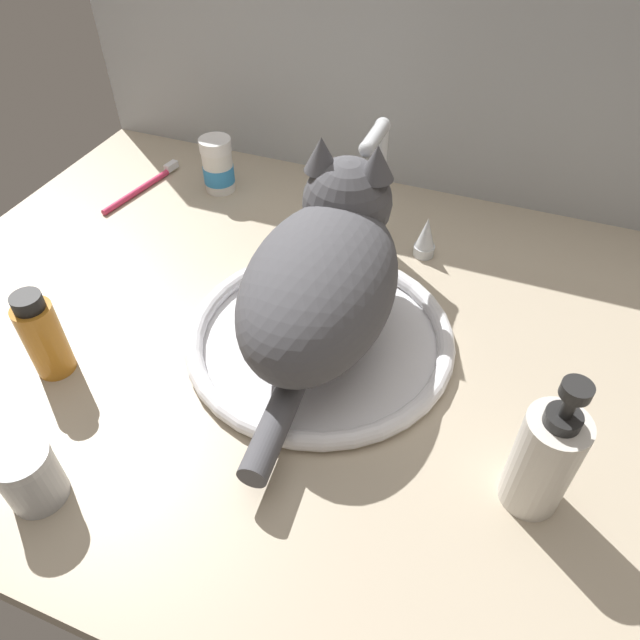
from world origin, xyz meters
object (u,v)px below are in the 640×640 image
at_px(faucet, 376,203).
at_px(metal_jar, 30,476).
at_px(toothbrush, 144,186).
at_px(pill_bottle, 218,167).
at_px(cat, 326,269).
at_px(amber_bottle, 43,336).
at_px(sink_basin, 320,337).
at_px(soap_pump_bottle, 544,459).

xyz_separation_m(faucet, metal_jar, (-0.19, -0.53, -0.04)).
bearing_deg(metal_jar, toothbrush, 113.30).
bearing_deg(toothbrush, pill_bottle, 21.59).
relative_size(faucet, metal_jar, 2.82).
height_order(cat, amber_bottle, cat).
bearing_deg(cat, sink_basin, -85.57).
height_order(pill_bottle, soap_pump_bottle, soap_pump_bottle).
distance_m(pill_bottle, toothbrush, 0.14).
bearing_deg(amber_bottle, toothbrush, 108.72).
relative_size(faucet, cat, 0.49).
relative_size(faucet, toothbrush, 1.14).
xyz_separation_m(sink_basin, amber_bottle, (-0.29, -0.16, 0.05)).
relative_size(cat, amber_bottle, 3.50).
distance_m(faucet, pill_bottle, 0.30).
distance_m(cat, metal_jar, 0.38).
bearing_deg(amber_bottle, soap_pump_bottle, 3.32).
xyz_separation_m(sink_basin, pill_bottle, (-0.30, 0.28, 0.03)).
xyz_separation_m(cat, soap_pump_bottle, (0.28, -0.15, -0.04)).
height_order(cat, toothbrush, cat).
xyz_separation_m(sink_basin, metal_jar, (-0.19, -0.30, 0.03)).
bearing_deg(cat, soap_pump_bottle, -28.41).
bearing_deg(soap_pump_bottle, sink_basin, 155.57).
bearing_deg(faucet, toothbrush, 178.63).
bearing_deg(pill_bottle, amber_bottle, -88.90).
bearing_deg(soap_pump_bottle, cat, 151.59).
height_order(metal_jar, amber_bottle, amber_bottle).
bearing_deg(sink_basin, amber_bottle, -151.16).
distance_m(soap_pump_bottle, amber_bottle, 0.56).
bearing_deg(metal_jar, amber_bottle, 124.03).
xyz_separation_m(pill_bottle, toothbrush, (-0.12, -0.05, -0.04)).
xyz_separation_m(faucet, soap_pump_bottle, (0.28, -0.35, -0.01)).
bearing_deg(sink_basin, toothbrush, 150.92).
distance_m(metal_jar, amber_bottle, 0.18).
bearing_deg(faucet, pill_bottle, 168.67).
relative_size(pill_bottle, toothbrush, 0.53).
bearing_deg(metal_jar, pill_bottle, 100.39).
distance_m(metal_jar, toothbrush, 0.59).
xyz_separation_m(cat, toothbrush, (-0.42, 0.21, -0.10)).
distance_m(sink_basin, amber_bottle, 0.33).
bearing_deg(pill_bottle, sink_basin, -43.72).
distance_m(faucet, cat, 0.20).
relative_size(faucet, soap_pump_bottle, 1.16).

